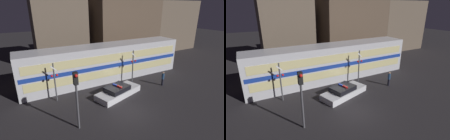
{
  "view_description": "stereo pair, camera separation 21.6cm",
  "coord_description": "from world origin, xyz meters",
  "views": [
    {
      "loc": [
        -7.59,
        -10.71,
        8.57
      ],
      "look_at": [
        1.28,
        5.15,
        1.94
      ],
      "focal_mm": 28.0,
      "sensor_mm": 36.0,
      "label": 1
    },
    {
      "loc": [
        -7.4,
        -10.81,
        8.57
      ],
      "look_at": [
        1.28,
        5.15,
        1.94
      ],
      "focal_mm": 28.0,
      "sensor_mm": 36.0,
      "label": 2
    }
  ],
  "objects": [
    {
      "name": "building_right",
      "position": [
        21.22,
        15.5,
        4.81
      ],
      "size": [
        10.28,
        4.25,
        9.63
      ],
      "color": "brown",
      "rests_on": "ground_plane"
    },
    {
      "name": "traffic_light_corner",
      "position": [
        -4.46,
        -0.1,
        2.99
      ],
      "size": [
        0.3,
        0.46,
        4.48
      ],
      "color": "#4C4C51",
      "rests_on": "ground_plane"
    },
    {
      "name": "ground_plane",
      "position": [
        0.0,
        0.0,
        0.0
      ],
      "size": [
        120.0,
        120.0,
        0.0
      ],
      "primitive_type": "plane",
      "color": "#262326"
    },
    {
      "name": "building_center",
      "position": [
        9.5,
        15.81,
        5.35
      ],
      "size": [
        11.27,
        6.79,
        10.7
      ],
      "color": "brown",
      "rests_on": "ground_plane"
    },
    {
      "name": "crossing_signal_near",
      "position": [
        3.72,
        4.61,
        2.2
      ],
      "size": [
        0.68,
        0.3,
        3.97
      ],
      "color": "#4C4C51",
      "rests_on": "ground_plane"
    },
    {
      "name": "building_left",
      "position": [
        -1.47,
        15.96,
        5.45
      ],
      "size": [
        7.46,
        4.39,
        10.89
      ],
      "color": "brown",
      "rests_on": "ground_plane"
    },
    {
      "name": "police_car",
      "position": [
        0.71,
        2.86,
        0.44
      ],
      "size": [
        5.29,
        3.23,
        1.2
      ],
      "rotation": [
        0.0,
        0.0,
        0.29
      ],
      "color": "silver",
      "rests_on": "ground_plane"
    },
    {
      "name": "crossing_signal_far",
      "position": [
        -4.97,
        4.79,
        2.12
      ],
      "size": [
        0.68,
        0.3,
        3.79
      ],
      "color": "#4C4C51",
      "rests_on": "ground_plane"
    },
    {
      "name": "pedestrian",
      "position": [
        6.42,
        2.47,
        0.86
      ],
      "size": [
        0.28,
        0.28,
        1.66
      ],
      "color": "black",
      "rests_on": "ground_plane"
    },
    {
      "name": "train",
      "position": [
        1.81,
        7.43,
        2.16
      ],
      "size": [
        20.01,
        3.15,
        4.31
      ],
      "color": "silver",
      "rests_on": "ground_plane"
    }
  ]
}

